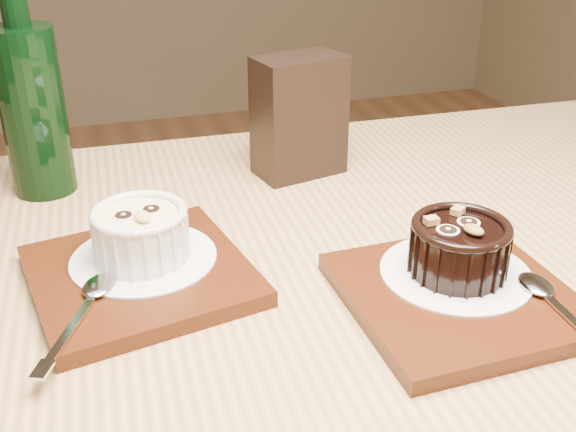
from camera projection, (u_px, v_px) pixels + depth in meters
name	position (u px, v px, depth m)	size (l,w,h in m)	color
table	(296.00, 376.00, 0.62)	(1.22, 0.83, 0.75)	#9E7645
tray_left	(141.00, 275.00, 0.59)	(0.18, 0.18, 0.01)	#411B0A
doily_left	(144.00, 258.00, 0.60)	(0.13, 0.13, 0.00)	white
ramekin_white	(141.00, 231.00, 0.59)	(0.08, 0.08, 0.05)	white
spoon_left	(82.00, 310.00, 0.53)	(0.03, 0.13, 0.01)	silver
tray_right	(457.00, 296.00, 0.56)	(0.18, 0.18, 0.01)	#411B0A
doily_right	(456.00, 273.00, 0.58)	(0.13, 0.13, 0.00)	white
ramekin_dark	(459.00, 246.00, 0.57)	(0.08, 0.08, 0.05)	black
spoon_right	(561.00, 308.00, 0.53)	(0.03, 0.13, 0.01)	silver
condiment_stand	(299.00, 116.00, 0.78)	(0.10, 0.06, 0.14)	black
green_bottle	(32.00, 105.00, 0.72)	(0.07, 0.07, 0.26)	black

